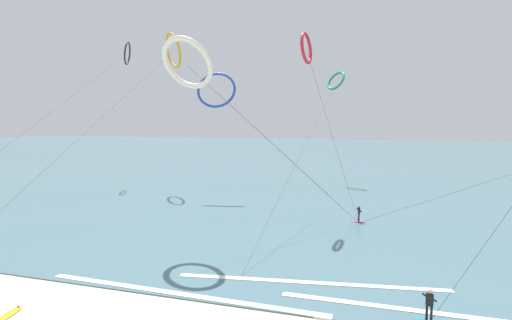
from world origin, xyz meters
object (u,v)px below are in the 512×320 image
object	(u,v)px
kite_crimson	(306,48)
kite_cobalt	(216,90)
surfer_magenta	(359,215)
kite_emerald	(336,81)
kite_charcoal	(127,54)
surfer_teal	(429,308)
kite_amber	(173,50)
surfboard_spare	(9,314)
kite_ivory	(187,63)

from	to	relation	value
kite_crimson	kite_cobalt	bearing A→B (deg)	60.75
surfer_magenta	kite_emerald	world-z (taller)	kite_emerald
kite_emerald	kite_cobalt	xyz separation A→B (m)	(-13.61, -17.87, -2.41)
kite_charcoal	kite_emerald	bearing A→B (deg)	86.05
surfer_teal	kite_amber	size ratio (longest dim) A/B	0.05
kite_emerald	surfboard_spare	size ratio (longest dim) A/B	23.60
kite_charcoal	surfer_magenta	bearing A→B (deg)	43.43
surfer_teal	surfer_magenta	world-z (taller)	same
surfer_teal	surfboard_spare	bearing A→B (deg)	-118.92
surfer_magenta	kite_ivory	bearing A→B (deg)	-58.57
kite_emerald	kite_cobalt	world-z (taller)	kite_emerald
kite_cobalt	kite_crimson	world-z (taller)	kite_crimson
kite_amber	kite_ivory	bearing A→B (deg)	163.12
surfer_teal	surfboard_spare	size ratio (longest dim) A/B	0.86
kite_amber	kite_charcoal	size ratio (longest dim) A/B	0.97
surfer_teal	kite_charcoal	distance (m)	58.84
kite_charcoal	kite_ivory	distance (m)	37.28
kite_cobalt	kite_charcoal	xyz separation A→B (m)	(-18.37, 7.18, 6.66)
kite_crimson	surfer_teal	bearing A→B (deg)	-146.38
surfer_teal	kite_amber	world-z (taller)	kite_amber
kite_charcoal	surfboard_spare	world-z (taller)	kite_charcoal
surfer_teal	surfer_magenta	size ratio (longest dim) A/B	1.00
surfboard_spare	kite_cobalt	bearing A→B (deg)	94.22
kite_amber	surfer_teal	bearing A→B (deg)	176.33
surfer_teal	surfer_magenta	bearing A→B (deg)	149.17
kite_amber	surfboard_spare	bearing A→B (deg)	148.55
kite_emerald	surfer_teal	bearing A→B (deg)	-37.48
surfer_teal	kite_crimson	distance (m)	27.06
surfer_teal	kite_cobalt	size ratio (longest dim) A/B	0.08
kite_amber	kite_charcoal	bearing A→B (deg)	25.91
surfer_magenta	kite_charcoal	world-z (taller)	kite_charcoal
kite_crimson	kite_ivory	xyz separation A→B (m)	(-7.67, -10.48, -2.50)
kite_cobalt	kite_charcoal	world-z (taller)	kite_charcoal
surfer_magenta	kite_amber	bearing A→B (deg)	-124.89
kite_emerald	kite_crimson	xyz separation A→B (m)	(0.03, -27.78, 0.62)
surfer_magenta	kite_emerald	xyz separation A→B (m)	(-5.39, 27.43, 15.69)
kite_cobalt	kite_charcoal	bearing A→B (deg)	146.97
surfboard_spare	kite_emerald	bearing A→B (deg)	78.09
kite_cobalt	surfboard_spare	size ratio (longest dim) A/B	11.09
kite_amber	kite_crimson	bearing A→B (deg)	-169.91
surfer_teal	kite_ivory	xyz separation A→B (m)	(-17.42, 8.78, 13.82)
kite_charcoal	surfboard_spare	xyz separation A→B (m)	(20.91, -41.75, -20.72)
kite_amber	kite_cobalt	xyz separation A→B (m)	(8.54, -4.23, -6.21)
kite_cobalt	kite_amber	bearing A→B (deg)	141.97
kite_amber	kite_charcoal	xyz separation A→B (m)	(-9.83, 2.95, 0.46)
surfer_magenta	kite_charcoal	xyz separation A→B (m)	(-37.36, 16.74, 19.94)
surfer_teal	kite_emerald	size ratio (longest dim) A/B	0.04
kite_cobalt	kite_emerald	bearing A→B (deg)	41.02
kite_crimson	kite_ivory	bearing A→B (deg)	150.55
surfer_magenta	kite_ivory	xyz separation A→B (m)	(-13.03, -10.82, 13.82)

